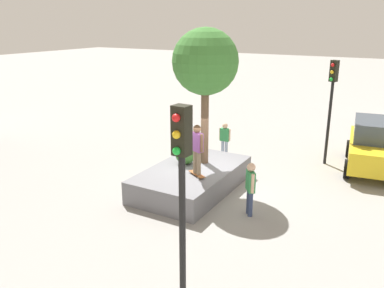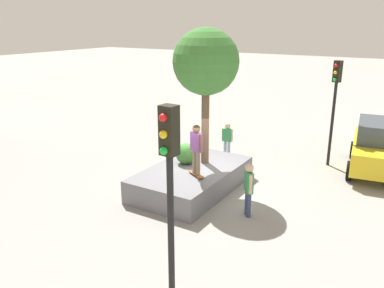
{
  "view_description": "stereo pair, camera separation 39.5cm",
  "coord_description": "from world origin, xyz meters",
  "px_view_note": "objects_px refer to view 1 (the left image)",
  "views": [
    {
      "loc": [
        11.77,
        6.21,
        5.8
      ],
      "look_at": [
        0.3,
        -0.35,
        1.7
      ],
      "focal_mm": 37.11,
      "sensor_mm": 36.0,
      "label": 1
    },
    {
      "loc": [
        11.57,
        6.55,
        5.8
      ],
      "look_at": [
        0.3,
        -0.35,
        1.7
      ],
      "focal_mm": 37.11,
      "sensor_mm": 36.0,
      "label": 2
    }
  ],
  "objects_px": {
    "planter_ledge": "(192,179)",
    "plaza_tree": "(205,63)",
    "skateboarder": "(197,146)",
    "passerby_with_bag": "(225,137)",
    "traffic_light_corner": "(182,187)",
    "traffic_light_median": "(331,95)",
    "bystander_watching": "(250,185)",
    "taxi_cab": "(374,145)",
    "skateboard": "(197,174)"
  },
  "relations": [
    {
      "from": "skateboarder",
      "to": "passerby_with_bag",
      "type": "relative_size",
      "value": 1.1
    },
    {
      "from": "traffic_light_corner",
      "to": "passerby_with_bag",
      "type": "distance_m",
      "value": 10.86
    },
    {
      "from": "traffic_light_median",
      "to": "skateboard",
      "type": "bearing_deg",
      "value": -28.31
    },
    {
      "from": "bystander_watching",
      "to": "planter_ledge",
      "type": "bearing_deg",
      "value": -108.22
    },
    {
      "from": "bystander_watching",
      "to": "passerby_with_bag",
      "type": "distance_m",
      "value": 5.6
    },
    {
      "from": "taxi_cab",
      "to": "traffic_light_corner",
      "type": "xyz_separation_m",
      "value": [
        11.56,
        -2.08,
        2.05
      ]
    },
    {
      "from": "plaza_tree",
      "to": "taxi_cab",
      "type": "height_order",
      "value": "plaza_tree"
    },
    {
      "from": "plaza_tree",
      "to": "traffic_light_median",
      "type": "distance_m",
      "value": 5.79
    },
    {
      "from": "bystander_watching",
      "to": "passerby_with_bag",
      "type": "relative_size",
      "value": 1.11
    },
    {
      "from": "traffic_light_corner",
      "to": "traffic_light_median",
      "type": "xyz_separation_m",
      "value": [
        -11.23,
        0.29,
        -0.1
      ]
    },
    {
      "from": "plaza_tree",
      "to": "taxi_cab",
      "type": "xyz_separation_m",
      "value": [
        -4.72,
        5.25,
        -3.41
      ]
    },
    {
      "from": "planter_ledge",
      "to": "traffic_light_corner",
      "type": "height_order",
      "value": "traffic_light_corner"
    },
    {
      "from": "plaza_tree",
      "to": "skateboard",
      "type": "xyz_separation_m",
      "value": [
        1.29,
        0.4,
        -3.58
      ]
    },
    {
      "from": "plaza_tree",
      "to": "passerby_with_bag",
      "type": "bearing_deg",
      "value": -168.48
    },
    {
      "from": "plaza_tree",
      "to": "traffic_light_median",
      "type": "xyz_separation_m",
      "value": [
        -4.39,
        3.47,
        -1.47
      ]
    },
    {
      "from": "planter_ledge",
      "to": "skateboard",
      "type": "xyz_separation_m",
      "value": [
        0.55,
        0.5,
        0.46
      ]
    },
    {
      "from": "passerby_with_bag",
      "to": "skateboard",
      "type": "bearing_deg",
      "value": 13.25
    },
    {
      "from": "traffic_light_median",
      "to": "taxi_cab",
      "type": "bearing_deg",
      "value": 100.4
    },
    {
      "from": "plaza_tree",
      "to": "bystander_watching",
      "type": "distance_m",
      "value": 4.51
    },
    {
      "from": "skateboarder",
      "to": "taxi_cab",
      "type": "height_order",
      "value": "skateboarder"
    },
    {
      "from": "traffic_light_median",
      "to": "planter_ledge",
      "type": "bearing_deg",
      "value": -34.77
    },
    {
      "from": "plaza_tree",
      "to": "skateboard",
      "type": "height_order",
      "value": "plaza_tree"
    },
    {
      "from": "traffic_light_corner",
      "to": "taxi_cab",
      "type": "bearing_deg",
      "value": 169.82
    },
    {
      "from": "traffic_light_median",
      "to": "traffic_light_corner",
      "type": "bearing_deg",
      "value": -1.47
    },
    {
      "from": "taxi_cab",
      "to": "passerby_with_bag",
      "type": "xyz_separation_m",
      "value": [
        1.63,
        -5.89,
        -0.13
      ]
    },
    {
      "from": "plaza_tree",
      "to": "bystander_watching",
      "type": "xyz_separation_m",
      "value": [
        1.58,
        2.44,
        -3.45
      ]
    },
    {
      "from": "skateboarder",
      "to": "passerby_with_bag",
      "type": "height_order",
      "value": "skateboarder"
    },
    {
      "from": "traffic_light_corner",
      "to": "traffic_light_median",
      "type": "height_order",
      "value": "traffic_light_corner"
    },
    {
      "from": "plaza_tree",
      "to": "traffic_light_median",
      "type": "height_order",
      "value": "plaza_tree"
    },
    {
      "from": "skateboarder",
      "to": "taxi_cab",
      "type": "bearing_deg",
      "value": 141.11
    },
    {
      "from": "planter_ledge",
      "to": "passerby_with_bag",
      "type": "distance_m",
      "value": 3.91
    },
    {
      "from": "plaza_tree",
      "to": "planter_ledge",
      "type": "bearing_deg",
      "value": -7.75
    },
    {
      "from": "planter_ledge",
      "to": "plaza_tree",
      "type": "distance_m",
      "value": 4.11
    },
    {
      "from": "traffic_light_median",
      "to": "bystander_watching",
      "type": "bearing_deg",
      "value": -9.74
    },
    {
      "from": "plaza_tree",
      "to": "skateboarder",
      "type": "relative_size",
      "value": 2.84
    },
    {
      "from": "planter_ledge",
      "to": "plaza_tree",
      "type": "bearing_deg",
      "value": 172.25
    },
    {
      "from": "skateboard",
      "to": "traffic_light_median",
      "type": "bearing_deg",
      "value": 151.69
    },
    {
      "from": "taxi_cab",
      "to": "passerby_with_bag",
      "type": "distance_m",
      "value": 6.11
    },
    {
      "from": "skateboard",
      "to": "traffic_light_median",
      "type": "xyz_separation_m",
      "value": [
        -5.69,
        3.06,
        2.11
      ]
    },
    {
      "from": "plaza_tree",
      "to": "traffic_light_corner",
      "type": "height_order",
      "value": "plaza_tree"
    },
    {
      "from": "planter_ledge",
      "to": "bystander_watching",
      "type": "height_order",
      "value": "bystander_watching"
    },
    {
      "from": "skateboard",
      "to": "passerby_with_bag",
      "type": "relative_size",
      "value": 0.51
    },
    {
      "from": "skateboarder",
      "to": "passerby_with_bag",
      "type": "xyz_separation_m",
      "value": [
        -4.39,
        -1.03,
        -0.97
      ]
    },
    {
      "from": "skateboard",
      "to": "planter_ledge",
      "type": "bearing_deg",
      "value": -137.37
    },
    {
      "from": "plaza_tree",
      "to": "traffic_light_corner",
      "type": "bearing_deg",
      "value": 24.93
    },
    {
      "from": "traffic_light_median",
      "to": "skateboarder",
      "type": "bearing_deg",
      "value": -28.31
    },
    {
      "from": "bystander_watching",
      "to": "passerby_with_bag",
      "type": "height_order",
      "value": "bystander_watching"
    },
    {
      "from": "skateboard",
      "to": "taxi_cab",
      "type": "relative_size",
      "value": 0.18
    },
    {
      "from": "skateboarder",
      "to": "traffic_light_corner",
      "type": "relative_size",
      "value": 0.38
    },
    {
      "from": "bystander_watching",
      "to": "skateboard",
      "type": "bearing_deg",
      "value": -98.07
    }
  ]
}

